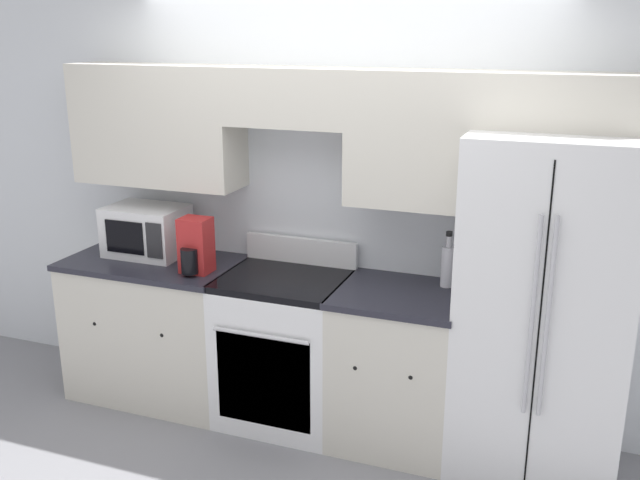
# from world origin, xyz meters

# --- Properties ---
(ground_plane) EXTENTS (12.00, 12.00, 0.00)m
(ground_plane) POSITION_xyz_m (0.00, 0.00, 0.00)
(ground_plane) COLOR gray
(wall_back) EXTENTS (8.00, 0.39, 2.60)m
(wall_back) POSITION_xyz_m (0.01, 0.59, 1.47)
(wall_back) COLOR silver
(wall_back) RESTS_ON ground_plane
(lower_cabinets_left) EXTENTS (1.09, 0.64, 0.92)m
(lower_cabinets_left) POSITION_xyz_m (-1.12, 0.31, 0.46)
(lower_cabinets_left) COLOR beige
(lower_cabinets_left) RESTS_ON ground_plane
(lower_cabinets_right) EXTENTS (0.70, 0.64, 0.92)m
(lower_cabinets_right) POSITION_xyz_m (0.47, 0.31, 0.46)
(lower_cabinets_right) COLOR beige
(lower_cabinets_right) RESTS_ON ground_plane
(oven_range) EXTENTS (0.72, 0.65, 1.08)m
(oven_range) POSITION_xyz_m (-0.23, 0.31, 0.46)
(oven_range) COLOR white
(oven_range) RESTS_ON ground_plane
(refrigerator) EXTENTS (0.85, 0.74, 1.83)m
(refrigerator) POSITION_xyz_m (1.23, 0.35, 0.91)
(refrigerator) COLOR white
(refrigerator) RESTS_ON ground_plane
(microwave) EXTENTS (0.49, 0.35, 0.32)m
(microwave) POSITION_xyz_m (-1.21, 0.40, 1.08)
(microwave) COLOR white
(microwave) RESTS_ON lower_cabinets_left
(bottle) EXTENTS (0.07, 0.07, 0.32)m
(bottle) POSITION_xyz_m (0.69, 0.50, 1.04)
(bottle) COLOR silver
(bottle) RESTS_ON lower_cabinets_right
(electric_kettle) EXTENTS (0.18, 0.21, 0.33)m
(electric_kettle) POSITION_xyz_m (-0.75, 0.20, 1.07)
(electric_kettle) COLOR #B22323
(electric_kettle) RESTS_ON lower_cabinets_left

